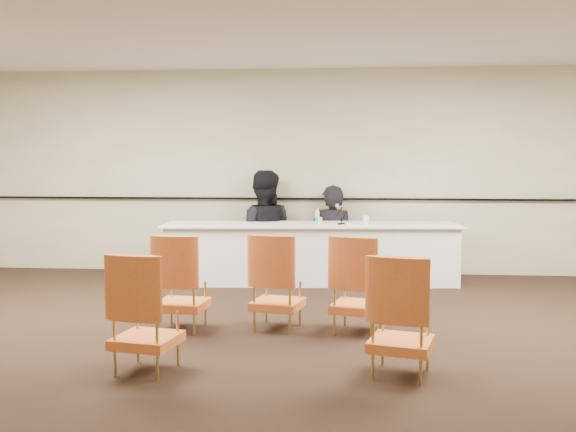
{
  "coord_description": "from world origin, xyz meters",
  "views": [
    {
      "loc": [
        0.57,
        -5.46,
        1.65
      ],
      "look_at": [
        -0.14,
        2.6,
        0.96
      ],
      "focal_mm": 40.0,
      "sensor_mm": 36.0,
      "label": 1
    }
  ],
  "objects_px": {
    "panelist_main_chair": "(332,242)",
    "coffee_cup": "(366,220)",
    "aud_chair_front_left": "(182,282)",
    "aud_chair_front_right": "(358,284)",
    "microphone": "(341,214)",
    "water_bottle": "(317,216)",
    "aud_chair_back_left": "(146,312)",
    "panelist_second_chair": "(263,242)",
    "panel_table": "(311,253)",
    "aud_chair_back_right": "(401,315)",
    "panelist_main": "(332,247)",
    "aud_chair_front_mid": "(278,281)",
    "drinking_glass": "(320,221)",
    "panelist_second": "(263,237)"
  },
  "relations": [
    {
      "from": "panelist_main_chair",
      "to": "coffee_cup",
      "type": "relative_size",
      "value": 7.4
    },
    {
      "from": "aud_chair_front_left",
      "to": "aud_chair_front_right",
      "type": "xyz_separation_m",
      "value": [
        1.72,
        0.05,
        0.0
      ]
    },
    {
      "from": "microphone",
      "to": "water_bottle",
      "type": "relative_size",
      "value": 1.34
    },
    {
      "from": "microphone",
      "to": "aud_chair_back_left",
      "type": "xyz_separation_m",
      "value": [
        -1.5,
        -3.79,
        -0.46
      ]
    },
    {
      "from": "panelist_main_chair",
      "to": "panelist_second_chair",
      "type": "distance_m",
      "value": 1.01
    },
    {
      "from": "panel_table",
      "to": "aud_chair_back_right",
      "type": "xyz_separation_m",
      "value": [
        0.89,
        -3.76,
        0.07
      ]
    },
    {
      "from": "aud_chair_front_left",
      "to": "water_bottle",
      "type": "bearing_deg",
      "value": 69.95
    },
    {
      "from": "panelist_main",
      "to": "panelist_main_chair",
      "type": "bearing_deg",
      "value": -0.0
    },
    {
      "from": "microphone",
      "to": "aud_chair_front_mid",
      "type": "distance_m",
      "value": 2.54
    },
    {
      "from": "microphone",
      "to": "aud_chair_front_mid",
      "type": "xyz_separation_m",
      "value": [
        -0.61,
        -2.42,
        -0.46
      ]
    },
    {
      "from": "coffee_cup",
      "to": "aud_chair_front_right",
      "type": "bearing_deg",
      "value": -93.5
    },
    {
      "from": "microphone",
      "to": "water_bottle",
      "type": "xyz_separation_m",
      "value": [
        -0.33,
        0.06,
        -0.03
      ]
    },
    {
      "from": "panel_table",
      "to": "drinking_glass",
      "type": "distance_m",
      "value": 0.48
    },
    {
      "from": "microphone",
      "to": "aud_chair_back_left",
      "type": "bearing_deg",
      "value": -134.52
    },
    {
      "from": "microphone",
      "to": "water_bottle",
      "type": "bearing_deg",
      "value": 147.13
    },
    {
      "from": "panelist_second_chair",
      "to": "drinking_glass",
      "type": "bearing_deg",
      "value": -40.53
    },
    {
      "from": "panel_table",
      "to": "microphone",
      "type": "relative_size",
      "value": 14.55
    },
    {
      "from": "drinking_glass",
      "to": "coffee_cup",
      "type": "xyz_separation_m",
      "value": [
        0.61,
        0.04,
        0.01
      ]
    },
    {
      "from": "panelist_second",
      "to": "coffee_cup",
      "type": "relative_size",
      "value": 15.22
    },
    {
      "from": "coffee_cup",
      "to": "aud_chair_back_right",
      "type": "height_order",
      "value": "aud_chair_back_right"
    },
    {
      "from": "aud_chair_front_left",
      "to": "aud_chair_back_right",
      "type": "bearing_deg",
      "value": -25.09
    },
    {
      "from": "panelist_second",
      "to": "aud_chair_back_left",
      "type": "height_order",
      "value": "panelist_second"
    },
    {
      "from": "panelist_main_chair",
      "to": "panel_table",
      "type": "bearing_deg",
      "value": -118.89
    },
    {
      "from": "microphone",
      "to": "aud_chair_back_right",
      "type": "relative_size",
      "value": 0.29
    },
    {
      "from": "microphone",
      "to": "aud_chair_front_left",
      "type": "height_order",
      "value": "microphone"
    },
    {
      "from": "drinking_glass",
      "to": "aud_chair_front_left",
      "type": "distance_m",
      "value": 2.81
    },
    {
      "from": "aud_chair_back_right",
      "to": "panel_table",
      "type": "bearing_deg",
      "value": 118.46
    },
    {
      "from": "panel_table",
      "to": "water_bottle",
      "type": "relative_size",
      "value": 19.46
    },
    {
      "from": "panel_table",
      "to": "aud_chair_back_right",
      "type": "relative_size",
      "value": 4.21
    },
    {
      "from": "aud_chair_front_left",
      "to": "aud_chair_front_right",
      "type": "distance_m",
      "value": 1.72
    },
    {
      "from": "panelist_main",
      "to": "panelist_main_chair",
      "type": "height_order",
      "value": "panelist_main"
    },
    {
      "from": "panel_table",
      "to": "panelist_second_chair",
      "type": "bearing_deg",
      "value": 139.79
    },
    {
      "from": "panelist_second",
      "to": "water_bottle",
      "type": "distance_m",
      "value": 1.03
    },
    {
      "from": "microphone",
      "to": "aud_chair_front_right",
      "type": "height_order",
      "value": "microphone"
    },
    {
      "from": "panelist_second",
      "to": "drinking_glass",
      "type": "bearing_deg",
      "value": 141.09
    },
    {
      "from": "panelist_main_chair",
      "to": "drinking_glass",
      "type": "height_order",
      "value": "panelist_main_chair"
    },
    {
      "from": "panelist_main",
      "to": "aud_chair_front_left",
      "type": "distance_m",
      "value": 3.49
    },
    {
      "from": "panelist_main",
      "to": "drinking_glass",
      "type": "height_order",
      "value": "panelist_main"
    },
    {
      "from": "microphone",
      "to": "panelist_main",
      "type": "bearing_deg",
      "value": 78.33
    },
    {
      "from": "drinking_glass",
      "to": "aud_chair_front_left",
      "type": "relative_size",
      "value": 0.11
    },
    {
      "from": "coffee_cup",
      "to": "aud_chair_front_left",
      "type": "distance_m",
      "value": 3.16
    },
    {
      "from": "panelist_main_chair",
      "to": "panelist_second_chair",
      "type": "xyz_separation_m",
      "value": [
        -1.01,
        -0.07,
        0.0
      ]
    },
    {
      "from": "panelist_main",
      "to": "panelist_second_chair",
      "type": "relative_size",
      "value": 1.89
    },
    {
      "from": "panelist_main",
      "to": "coffee_cup",
      "type": "bearing_deg",
      "value": 132.25
    },
    {
      "from": "drinking_glass",
      "to": "water_bottle",
      "type": "bearing_deg",
      "value": 110.24
    },
    {
      "from": "microphone",
      "to": "aud_chair_front_right",
      "type": "bearing_deg",
      "value": -108.82
    },
    {
      "from": "panelist_second_chair",
      "to": "aud_chair_back_left",
      "type": "relative_size",
      "value": 1.0
    },
    {
      "from": "coffee_cup",
      "to": "aud_chair_front_mid",
      "type": "bearing_deg",
      "value": -111.24
    },
    {
      "from": "panelist_second",
      "to": "microphone",
      "type": "height_order",
      "value": "panelist_second"
    },
    {
      "from": "microphone",
      "to": "aud_chair_back_right",
      "type": "bearing_deg",
      "value": -105.45
    }
  ]
}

